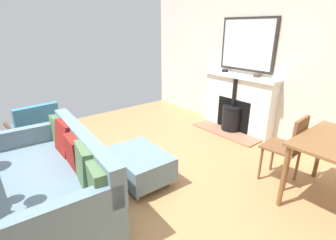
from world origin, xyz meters
The scene contains 10 objects.
ground_plane centered at (0.00, 0.00, 0.00)m, with size 5.68×5.32×0.01m, color #A87A4C.
wall_left centered at (-2.84, 0.00, 1.31)m, with size 0.12×5.32×2.62m, color beige.
fireplace centered at (-2.62, -0.20, 0.46)m, with size 0.64×1.44×1.04m.
mirror_over_mantel centered at (-2.75, -0.20, 1.54)m, with size 0.04×1.05×0.89m.
mantel_bowl_near centered at (-2.66, -0.56, 1.06)m, with size 0.12×0.12×0.05m.
mantel_bowl_far centered at (-2.66, 0.11, 1.07)m, with size 0.12×0.12×0.05m.
sofa centered at (0.65, -0.03, 0.36)m, with size 1.05×1.88×0.82m.
ottoman centered at (-0.31, 0.08, 0.24)m, with size 0.61×0.83×0.38m.
armchair_accent centered at (0.48, -1.57, 0.44)m, with size 0.73×0.64×0.79m.
dining_chair_near_fireplace centered at (-1.66, 1.25, 0.52)m, with size 0.42×0.42×0.88m.
Camera 1 is at (1.13, 2.41, 1.83)m, focal length 26.71 mm.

